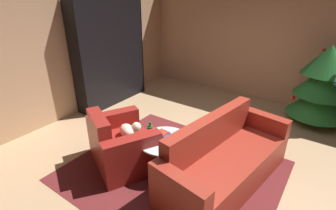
% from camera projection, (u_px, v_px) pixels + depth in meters
% --- Properties ---
extents(ground_plane, '(6.88, 6.88, 0.00)m').
position_uv_depth(ground_plane, '(197.00, 160.00, 3.70)').
color(ground_plane, tan).
extents(wall_back, '(5.62, 0.06, 2.58)m').
position_uv_depth(wall_back, '(268.00, 40.00, 5.30)').
color(wall_back, tan).
rests_on(wall_back, ground).
extents(wall_left, '(0.06, 5.85, 2.58)m').
position_uv_depth(wall_left, '(66.00, 48.00, 4.60)').
color(wall_left, tan).
rests_on(wall_left, ground).
extents(area_rug, '(2.67, 2.33, 0.01)m').
position_uv_depth(area_rug, '(173.00, 171.00, 3.48)').
color(area_rug, maroon).
rests_on(area_rug, ground).
extents(bookshelf_unit, '(0.33, 1.68, 2.15)m').
position_uv_depth(bookshelf_unit, '(114.00, 51.00, 5.26)').
color(bookshelf_unit, black).
rests_on(bookshelf_unit, ground).
extents(armchair_red, '(1.20, 1.11, 0.81)m').
position_uv_depth(armchair_red, '(121.00, 145.00, 3.52)').
color(armchair_red, maroon).
rests_on(armchair_red, ground).
extents(couch_red, '(1.02, 2.05, 0.86)m').
position_uv_depth(couch_red, '(224.00, 163.00, 3.16)').
color(couch_red, maroon).
rests_on(couch_red, ground).
extents(coffee_table, '(0.71, 0.71, 0.46)m').
position_uv_depth(coffee_table, '(165.00, 143.00, 3.36)').
color(coffee_table, black).
rests_on(coffee_table, ground).
extents(book_stack_on_table, '(0.21, 0.16, 0.10)m').
position_uv_depth(book_stack_on_table, '(162.00, 135.00, 3.35)').
color(book_stack_on_table, '#437F50').
rests_on(book_stack_on_table, coffee_table).
extents(bottle_on_table, '(0.08, 0.08, 0.24)m').
position_uv_depth(bottle_on_table, '(150.00, 132.00, 3.33)').
color(bottle_on_table, '#19611C').
rests_on(bottle_on_table, coffee_table).
extents(decorated_tree, '(1.00, 1.00, 1.45)m').
position_uv_depth(decorated_tree, '(322.00, 85.00, 4.43)').
color(decorated_tree, brown).
rests_on(decorated_tree, ground).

